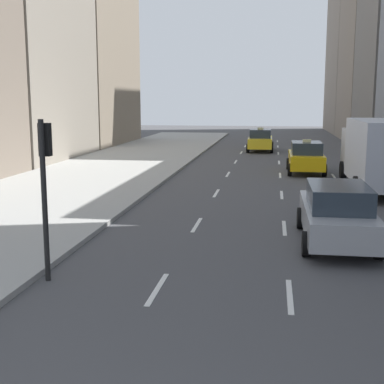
{
  "coord_description": "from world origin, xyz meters",
  "views": [
    {
      "loc": [
        2.17,
        -2.7,
        4.02
      ],
      "look_at": [
        0.01,
        11.59,
        1.51
      ],
      "focal_mm": 50.0,
      "sensor_mm": 36.0,
      "label": 1
    }
  ],
  "objects_px": {
    "taxi_lead": "(306,157)",
    "traffic_light_pole": "(45,174)",
    "sedan_black_near": "(337,213)",
    "box_truck": "(378,152)",
    "taxi_second": "(260,140)"
  },
  "relations": [
    {
      "from": "taxi_lead",
      "to": "box_truck",
      "type": "relative_size",
      "value": 0.52
    },
    {
      "from": "taxi_lead",
      "to": "box_truck",
      "type": "xyz_separation_m",
      "value": [
        2.8,
        -5.22,
        0.83
      ]
    },
    {
      "from": "box_truck",
      "to": "taxi_second",
      "type": "bearing_deg",
      "value": 107.84
    },
    {
      "from": "traffic_light_pole",
      "to": "taxi_second",
      "type": "bearing_deg",
      "value": 82.77
    },
    {
      "from": "taxi_second",
      "to": "box_truck",
      "type": "distance_m",
      "value": 18.3
    },
    {
      "from": "box_truck",
      "to": "taxi_lead",
      "type": "bearing_deg",
      "value": 118.2
    },
    {
      "from": "taxi_lead",
      "to": "taxi_second",
      "type": "xyz_separation_m",
      "value": [
        -2.8,
        12.17,
        0.0
      ]
    },
    {
      "from": "taxi_second",
      "to": "sedan_black_near",
      "type": "relative_size",
      "value": 0.88
    },
    {
      "from": "taxi_lead",
      "to": "traffic_light_pole",
      "type": "xyz_separation_m",
      "value": [
        -6.75,
        -18.94,
        1.53
      ]
    },
    {
      "from": "box_truck",
      "to": "traffic_light_pole",
      "type": "height_order",
      "value": "traffic_light_pole"
    },
    {
      "from": "taxi_lead",
      "to": "taxi_second",
      "type": "height_order",
      "value": "same"
    },
    {
      "from": "box_truck",
      "to": "sedan_black_near",
      "type": "bearing_deg",
      "value": -106.32
    },
    {
      "from": "traffic_light_pole",
      "to": "sedan_black_near",
      "type": "bearing_deg",
      "value": 31.6
    },
    {
      "from": "sedan_black_near",
      "to": "traffic_light_pole",
      "type": "distance_m",
      "value": 8.07
    },
    {
      "from": "taxi_second",
      "to": "box_truck",
      "type": "relative_size",
      "value": 0.52
    }
  ]
}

